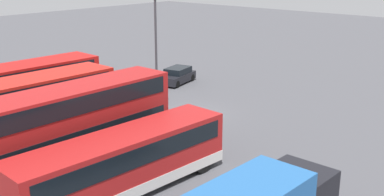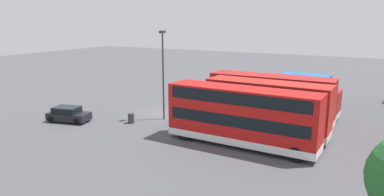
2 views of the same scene
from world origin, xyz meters
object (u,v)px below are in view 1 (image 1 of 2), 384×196
Objects in this scene: lamp_post_tall at (156,46)px; bus_double_decker_second at (74,127)px; bus_double_decker_third at (27,116)px; car_hatchback_silver at (177,76)px; waste_bin_yellow at (152,96)px; bus_single_deck_near_end at (123,162)px; bus_double_decker_fourth at (9,101)px.

bus_double_decker_second is at bearing 110.48° from lamp_post_tall.
bus_double_decker_third is 1.21× the size of lamp_post_tall.
lamp_post_tall is at bearing -69.52° from bus_double_decker_second.
car_hatchback_silver is at bearing -63.16° from bus_double_decker_second.
car_hatchback_silver is at bearing -73.53° from bus_double_decker_third.
bus_double_decker_second is at bearing 118.29° from waste_bin_yellow.
bus_double_decker_second is (3.79, -0.00, 0.83)m from bus_single_deck_near_end.
lamp_post_tall reaches higher than bus_double_decker_fourth.
bus_double_decker_second is 1.10× the size of bus_double_decker_third.
bus_single_deck_near_end is 0.97× the size of bus_double_decker_fourth.
waste_bin_yellow is (2.62, -1.97, -4.49)m from lamp_post_tall.
waste_bin_yellow is at bearing -49.01° from bus_single_deck_near_end.
bus_double_decker_second is 1.33× the size of lamp_post_tall.
bus_double_decker_fourth reaches higher than waste_bin_yellow.
bus_double_decker_third reaches higher than bus_single_deck_near_end.
bus_single_deck_near_end is 21.10m from car_hatchback_silver.
bus_double_decker_second is at bearing 116.84° from car_hatchback_silver.
bus_single_deck_near_end is at bearing 178.97° from bus_double_decker_fourth.
lamp_post_tall is at bearing -89.09° from bus_double_decker_third.
bus_double_decker_fourth is at bearing 95.77° from car_hatchback_silver.
waste_bin_yellow is (-0.76, -11.26, -1.97)m from bus_double_decker_fourth.
bus_double_decker_fourth is at bearing 70.02° from lamp_post_tall.
bus_double_decker_third is 10.92× the size of waste_bin_yellow.
car_hatchback_silver is (12.41, -17.04, -0.92)m from bus_single_deck_near_end.
lamp_post_tall is (0.16, -10.18, 2.52)m from bus_double_decker_third.
bus_single_deck_near_end is 12.44m from lamp_post_tall.
car_hatchback_silver is 4.46× the size of waste_bin_yellow.
bus_single_deck_near_end is 15.21m from waste_bin_yellow.
bus_double_decker_third and bus_double_decker_fourth have the same top height.
bus_single_deck_near_end is at bearing 126.06° from car_hatchback_silver.
bus_double_decker_fourth is at bearing 86.16° from waste_bin_yellow.
waste_bin_yellow is (9.95, -11.45, -1.15)m from bus_single_deck_near_end.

